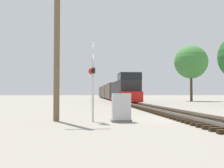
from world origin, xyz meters
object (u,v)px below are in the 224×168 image
object	(u,v)px
crossing_signal_near	(92,75)
relay_cabinet	(121,108)
utility_pole	(57,28)
freight_train	(110,92)
tree_mid_background	(191,62)

from	to	relation	value
crossing_signal_near	relay_cabinet	xyz separation A→B (m)	(1.46, -0.20, -1.66)
utility_pole	freight_train	bearing A→B (deg)	81.47
freight_train	crossing_signal_near	xyz separation A→B (m)	(-5.63, -50.51, 0.49)
crossing_signal_near	relay_cabinet	world-z (taller)	crossing_signal_near
relay_cabinet	utility_pole	distance (m)	5.42
tree_mid_background	utility_pole	bearing A→B (deg)	-122.38
relay_cabinet	tree_mid_background	xyz separation A→B (m)	(17.87, 34.14, 6.63)
crossing_signal_near	utility_pole	xyz separation A→B (m)	(-1.87, 0.50, 2.55)
crossing_signal_near	freight_train	bearing A→B (deg)	172.35
freight_train	tree_mid_background	xyz separation A→B (m)	(13.70, -16.57, 5.46)
relay_cabinet	tree_mid_background	bearing A→B (deg)	62.37
utility_pole	crossing_signal_near	bearing A→B (deg)	-15.08
relay_cabinet	tree_mid_background	size ratio (longest dim) A/B	0.14
relay_cabinet	utility_pole	world-z (taller)	utility_pole
crossing_signal_near	tree_mid_background	bearing A→B (deg)	149.05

